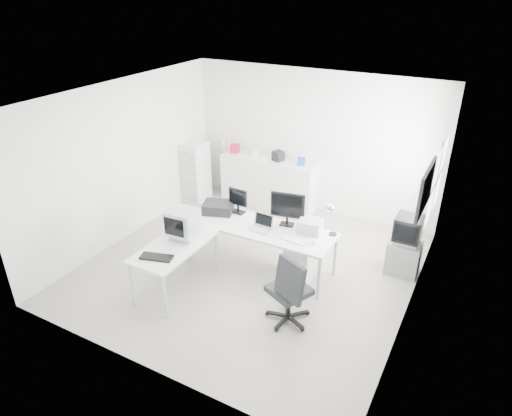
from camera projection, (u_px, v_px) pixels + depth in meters
The scene contains 30 objects.
floor at pixel (250, 267), 7.52m from camera, with size 5.00×5.00×0.01m, color beige.
ceiling at pixel (249, 97), 6.26m from camera, with size 5.00×5.00×0.01m, color white.
back_wall at pixel (312, 143), 8.85m from camera, with size 5.00×0.02×2.80m, color silver.
left_wall at pixel (125, 161), 7.95m from camera, with size 0.02×5.00×2.80m, color silver.
right_wall at pixel (420, 228), 5.83m from camera, with size 0.02×5.00×2.80m, color silver.
window at pixel (437, 181), 6.69m from camera, with size 0.02×1.20×1.10m, color white, non-canonical shape.
wall_picture at pixel (426, 189), 5.69m from camera, with size 0.04×0.90×0.60m, color black, non-canonical shape.
main_desk at pixel (260, 247), 7.37m from camera, with size 2.40×0.80×0.75m, color silver, non-canonical shape.
side_desk at pixel (176, 266), 6.87m from camera, with size 0.70×1.40×0.75m, color silver, non-canonical shape.
drawer_pedestal at pixel (301, 260), 7.15m from camera, with size 0.40×0.50×0.60m, color silver.
inkjet_printer at pixel (218, 208), 7.61m from camera, with size 0.48×0.38×0.17m, color black.
lcd_monitor_small at pixel (238, 201), 7.54m from camera, with size 0.33×0.19×0.42m, color black, non-canonical shape.
lcd_monitor_large at pixel (288, 209), 7.13m from camera, with size 0.54×0.22×0.56m, color black, non-canonical shape.
laptop at pixel (260, 224), 7.06m from camera, with size 0.32×0.33×0.21m, color #B7B7BA, non-canonical shape.
white_keyboard at pixel (294, 240), 6.81m from camera, with size 0.42×0.13×0.02m, color silver.
white_mouse at pixel (314, 242), 6.71m from camera, with size 0.07×0.07×0.07m, color silver.
laser_printer at pixel (310, 226), 7.01m from camera, with size 0.35×0.30×0.20m, color #ADADAD.
desk_lamp at pixel (334, 221), 6.87m from camera, with size 0.16×0.16×0.48m, color silver, non-canonical shape.
crt_monitor at pixel (183, 226), 6.81m from camera, with size 0.35×0.35×0.41m, color #B7B7BA, non-canonical shape.
black_keyboard at pixel (157, 257), 6.38m from camera, with size 0.46×0.18×0.03m, color black.
office_chair at pixel (289, 287), 6.11m from camera, with size 0.64×0.64×1.11m, color #282B2E, non-canonical shape.
tv_cabinet at pixel (403, 258), 7.27m from camera, with size 0.50×0.41×0.54m, color gray.
crt_tv at pixel (408, 231), 7.05m from camera, with size 0.50×0.48×0.45m, color black, non-canonical shape.
sideboard at pixel (269, 182), 9.39m from camera, with size 2.02×0.50×1.01m, color silver.
clutter_box_a at pixel (235, 148), 9.47m from camera, with size 0.17×0.15×0.17m, color #B0192F.
clutter_box_b at pixel (256, 153), 9.26m from camera, with size 0.13×0.11×0.13m, color silver.
clutter_box_c at pixel (278, 156), 9.04m from camera, with size 0.20×0.18×0.20m, color black.
clutter_box_d at pixel (301, 161), 8.84m from camera, with size 0.15×0.13×0.15m, color #1941B1.
clutter_bottle at pixel (223, 145), 9.62m from camera, with size 0.07×0.07×0.22m, color silver.
filing_cabinet at pixel (196, 171), 9.57m from camera, with size 0.44×0.52×1.26m, color silver.
Camera 1 is at (3.07, -5.47, 4.26)m, focal length 32.00 mm.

